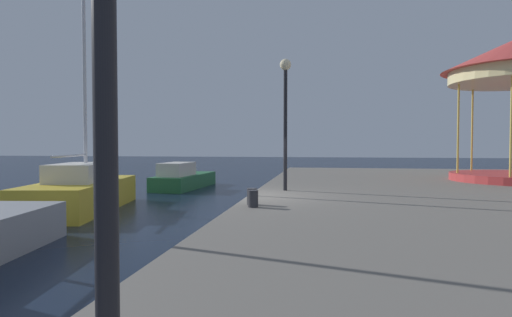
{
  "coord_description": "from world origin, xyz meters",
  "views": [
    {
      "loc": [
        2.15,
        -12.14,
        2.29
      ],
      "look_at": [
        -0.14,
        2.2,
        1.78
      ],
      "focal_mm": 30.18,
      "sensor_mm": 36.0,
      "label": 1
    }
  ],
  "objects_px": {
    "motorboat_green": "(183,179)",
    "sailboat_yellow": "(81,191)",
    "lamp_post_mid_promenade": "(285,100)",
    "bollard_center": "(253,199)",
    "bollard_south": "(252,196)"
  },
  "relations": [
    {
      "from": "motorboat_green",
      "to": "sailboat_yellow",
      "type": "bearing_deg",
      "value": -98.29
    },
    {
      "from": "motorboat_green",
      "to": "lamp_post_mid_promenade",
      "type": "xyz_separation_m",
      "value": [
        5.91,
        -7.43,
        3.15
      ]
    },
    {
      "from": "sailboat_yellow",
      "to": "bollard_center",
      "type": "relative_size",
      "value": 18.99
    },
    {
      "from": "sailboat_yellow",
      "to": "lamp_post_mid_promenade",
      "type": "relative_size",
      "value": 1.83
    },
    {
      "from": "lamp_post_mid_promenade",
      "to": "bollard_south",
      "type": "bearing_deg",
      "value": -98.81
    },
    {
      "from": "motorboat_green",
      "to": "lamp_post_mid_promenade",
      "type": "height_order",
      "value": "lamp_post_mid_promenade"
    },
    {
      "from": "bollard_center",
      "to": "bollard_south",
      "type": "height_order",
      "value": "same"
    },
    {
      "from": "bollard_center",
      "to": "bollard_south",
      "type": "xyz_separation_m",
      "value": [
        -0.1,
        0.4,
        0.0
      ]
    },
    {
      "from": "lamp_post_mid_promenade",
      "to": "bollard_center",
      "type": "bearing_deg",
      "value": -96.41
    },
    {
      "from": "lamp_post_mid_promenade",
      "to": "sailboat_yellow",
      "type": "bearing_deg",
      "value": -179.4
    },
    {
      "from": "lamp_post_mid_promenade",
      "to": "motorboat_green",
      "type": "bearing_deg",
      "value": 128.5
    },
    {
      "from": "bollard_center",
      "to": "bollard_south",
      "type": "relative_size",
      "value": 1.0
    },
    {
      "from": "lamp_post_mid_promenade",
      "to": "bollard_center",
      "type": "relative_size",
      "value": 10.38
    },
    {
      "from": "motorboat_green",
      "to": "lamp_post_mid_promenade",
      "type": "bearing_deg",
      "value": -51.5
    },
    {
      "from": "sailboat_yellow",
      "to": "motorboat_green",
      "type": "xyz_separation_m",
      "value": [
        1.09,
        7.5,
        -0.15
      ]
    }
  ]
}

